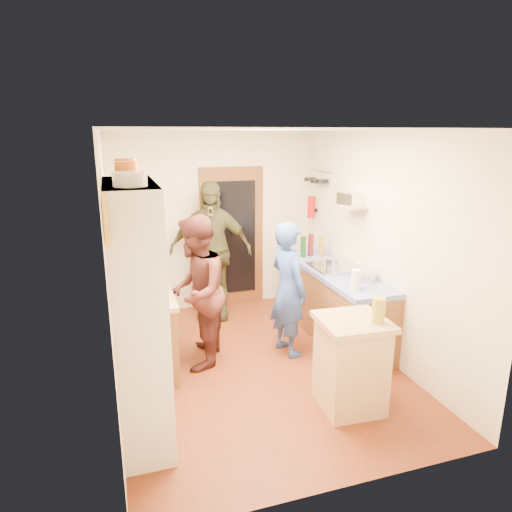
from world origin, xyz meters
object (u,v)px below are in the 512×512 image
hutch_body (138,314)px  person_back (212,251)px  island_base (351,366)px  person_left (200,291)px  right_counter_base (332,304)px  person_hob (291,289)px

hutch_body → person_back: size_ratio=1.12×
hutch_body → island_base: size_ratio=2.56×
person_left → island_base: bearing=60.8°
person_left → person_back: bearing=-179.0°
person_left → person_back: 1.35m
island_base → person_back: size_ratio=0.44×
right_counter_base → person_back: size_ratio=1.12×
island_base → person_back: 2.77m
person_left → person_back: person_back is taller
hutch_body → island_base: 2.04m
hutch_body → person_back: (1.14, 2.34, -0.12)m
right_counter_base → island_base: size_ratio=2.56×
person_hob → person_back: (-0.65, 1.37, 0.18)m
person_back → hutch_body: bearing=-100.5°
hutch_body → right_counter_base: (2.50, 1.30, -0.68)m
person_back → right_counter_base: bearing=-22.1°
hutch_body → person_left: bearing=55.9°
island_base → person_back: person_back is taller
hutch_body → island_base: hutch_body is taller
person_hob → person_back: size_ratio=0.82×
person_hob → person_left: size_ratio=0.93×
island_base → person_left: person_left is taller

